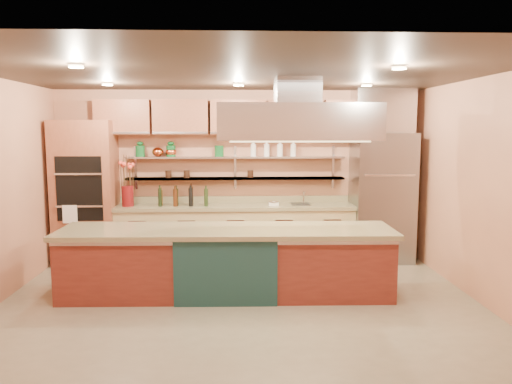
{
  "coord_description": "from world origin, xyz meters",
  "views": [
    {
      "loc": [
        -0.05,
        -5.85,
        2.17
      ],
      "look_at": [
        0.24,
        1.0,
        1.29
      ],
      "focal_mm": 35.0,
      "sensor_mm": 36.0,
      "label": 1
    }
  ],
  "objects_px": {
    "flower_vase": "(128,196)",
    "copper_kettle": "(158,152)",
    "green_canister": "(219,151)",
    "island": "(227,262)",
    "refrigerator": "(382,197)",
    "kitchen_scale": "(274,202)"
  },
  "relations": [
    {
      "from": "flower_vase",
      "to": "copper_kettle",
      "type": "distance_m",
      "value": 0.86
    },
    {
      "from": "green_canister",
      "to": "island",
      "type": "bearing_deg",
      "value": -85.44
    },
    {
      "from": "flower_vase",
      "to": "green_canister",
      "type": "bearing_deg",
      "value": 8.53
    },
    {
      "from": "refrigerator",
      "to": "copper_kettle",
      "type": "relative_size",
      "value": 11.2
    },
    {
      "from": "green_canister",
      "to": "refrigerator",
      "type": "bearing_deg",
      "value": -4.94
    },
    {
      "from": "island",
      "to": "kitchen_scale",
      "type": "distance_m",
      "value": 1.87
    },
    {
      "from": "island",
      "to": "kitchen_scale",
      "type": "height_order",
      "value": "kitchen_scale"
    },
    {
      "from": "flower_vase",
      "to": "kitchen_scale",
      "type": "relative_size",
      "value": 2.03
    },
    {
      "from": "refrigerator",
      "to": "island",
      "type": "distance_m",
      "value": 3.06
    },
    {
      "from": "flower_vase",
      "to": "copper_kettle",
      "type": "height_order",
      "value": "copper_kettle"
    },
    {
      "from": "island",
      "to": "flower_vase",
      "type": "bearing_deg",
      "value": 135.84
    },
    {
      "from": "flower_vase",
      "to": "green_canister",
      "type": "xyz_separation_m",
      "value": [
        1.47,
        0.22,
        0.71
      ]
    },
    {
      "from": "refrigerator",
      "to": "green_canister",
      "type": "bearing_deg",
      "value": 175.06
    },
    {
      "from": "refrigerator",
      "to": "kitchen_scale",
      "type": "height_order",
      "value": "refrigerator"
    },
    {
      "from": "refrigerator",
      "to": "green_canister",
      "type": "height_order",
      "value": "refrigerator"
    },
    {
      "from": "refrigerator",
      "to": "green_canister",
      "type": "relative_size",
      "value": 11.87
    },
    {
      "from": "island",
      "to": "copper_kettle",
      "type": "height_order",
      "value": "copper_kettle"
    },
    {
      "from": "kitchen_scale",
      "to": "copper_kettle",
      "type": "height_order",
      "value": "copper_kettle"
    },
    {
      "from": "copper_kettle",
      "to": "flower_vase",
      "type": "bearing_deg",
      "value": -154.66
    },
    {
      "from": "island",
      "to": "flower_vase",
      "type": "distance_m",
      "value": 2.39
    },
    {
      "from": "copper_kettle",
      "to": "green_canister",
      "type": "height_order",
      "value": "green_canister"
    },
    {
      "from": "kitchen_scale",
      "to": "island",
      "type": "bearing_deg",
      "value": -106.26
    }
  ]
}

